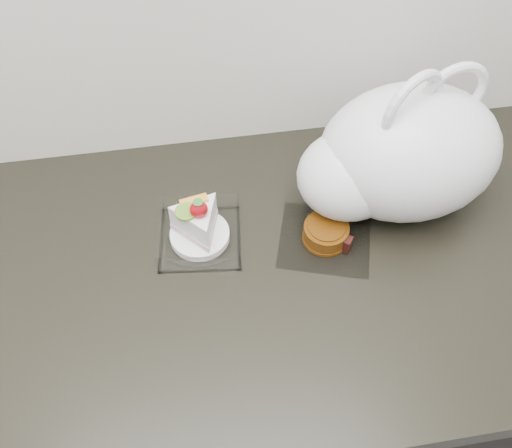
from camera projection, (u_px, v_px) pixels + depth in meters
counter at (200, 385)px, 1.28m from camera, size 2.04×0.64×0.90m
cake_tray at (199, 229)px, 0.95m from camera, size 0.15×0.15×0.11m
mooncake_wrap at (326, 234)px, 0.96m from camera, size 0.19×0.18×0.04m
plastic_bag at (397, 156)px, 0.94m from camera, size 0.39×0.32×0.28m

